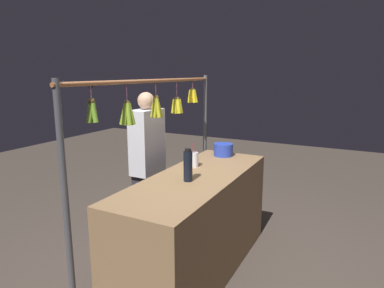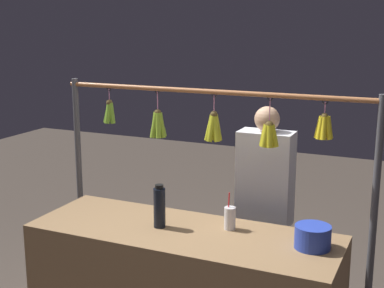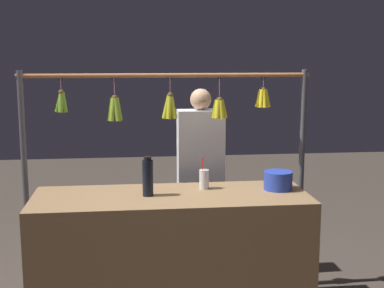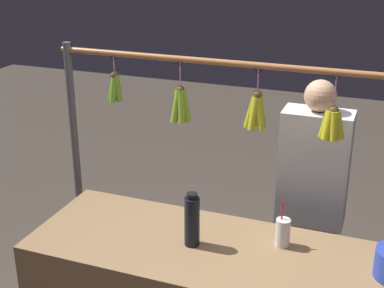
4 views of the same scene
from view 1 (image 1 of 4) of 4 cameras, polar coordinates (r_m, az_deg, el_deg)
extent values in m
plane|color=#473D35|center=(3.31, 0.65, -20.43)|extent=(12.00, 12.00, 0.00)
cube|color=olive|center=(3.09, 0.67, -13.36)|extent=(1.90, 0.67, 0.90)
cylinder|color=#4C4C51|center=(4.02, 2.17, -1.00)|extent=(0.04, 0.04, 1.74)
cylinder|color=#4C4C51|center=(2.38, -20.37, -11.13)|extent=(0.04, 0.04, 1.74)
cylinder|color=#9E6038|center=(3.00, -6.42, 10.52)|extent=(2.17, 0.03, 0.03)
torus|color=black|center=(3.63, 0.09, 10.55)|extent=(0.04, 0.02, 0.04)
cylinder|color=pink|center=(3.63, 0.09, 9.82)|extent=(0.01, 0.01, 0.09)
sphere|color=brown|center=(3.64, 0.09, 9.11)|extent=(0.04, 0.04, 0.04)
cylinder|color=yellow|center=(3.62, -0.17, 8.02)|extent=(0.06, 0.04, 0.14)
cylinder|color=yellow|center=(3.62, 0.31, 8.02)|extent=(0.05, 0.05, 0.14)
cylinder|color=yellow|center=(3.63, 0.53, 8.04)|extent=(0.04, 0.06, 0.14)
cylinder|color=yellow|center=(3.66, 0.43, 8.07)|extent=(0.06, 0.04, 0.14)
cylinder|color=yellow|center=(3.67, 0.16, 8.08)|extent=(0.05, 0.04, 0.14)
cylinder|color=yellow|center=(3.66, -0.27, 8.07)|extent=(0.04, 0.05, 0.14)
cylinder|color=yellow|center=(3.64, -0.36, 8.04)|extent=(0.05, 0.05, 0.14)
torus|color=black|center=(3.34, -2.58, 10.41)|extent=(0.04, 0.01, 0.04)
cylinder|color=pink|center=(3.34, -2.57, 8.96)|extent=(0.01, 0.01, 0.17)
sphere|color=brown|center=(3.35, -2.56, 7.54)|extent=(0.05, 0.05, 0.05)
cylinder|color=gold|center=(3.33, -2.81, 6.31)|extent=(0.06, 0.04, 0.14)
cylinder|color=gold|center=(3.33, -2.30, 6.32)|extent=(0.06, 0.06, 0.15)
cylinder|color=gold|center=(3.35, -2.03, 6.36)|extent=(0.05, 0.06, 0.14)
cylinder|color=gold|center=(3.38, -2.29, 6.40)|extent=(0.07, 0.04, 0.14)
cylinder|color=gold|center=(3.38, -2.86, 6.40)|extent=(0.05, 0.07, 0.15)
cylinder|color=gold|center=(3.35, -3.06, 6.35)|extent=(0.05, 0.06, 0.14)
torus|color=black|center=(3.02, -6.13, 10.19)|extent=(0.04, 0.01, 0.04)
cylinder|color=pink|center=(3.02, -6.11, 8.96)|extent=(0.01, 0.01, 0.13)
sphere|color=brown|center=(3.03, -6.08, 7.76)|extent=(0.05, 0.05, 0.05)
cylinder|color=gold|center=(3.02, -6.24, 6.07)|extent=(0.07, 0.04, 0.18)
cylinder|color=gold|center=(3.02, -5.79, 6.08)|extent=(0.05, 0.07, 0.18)
cylinder|color=gold|center=(3.04, -5.63, 6.13)|extent=(0.07, 0.06, 0.18)
cylinder|color=gold|center=(3.06, -6.09, 6.15)|extent=(0.06, 0.06, 0.18)
cylinder|color=gold|center=(3.04, -6.46, 6.11)|extent=(0.05, 0.07, 0.18)
torus|color=black|center=(2.69, -11.01, 9.83)|extent=(0.04, 0.01, 0.04)
cylinder|color=pink|center=(2.69, -10.94, 8.27)|extent=(0.01, 0.01, 0.14)
sphere|color=brown|center=(2.70, -10.88, 6.77)|extent=(0.05, 0.05, 0.05)
cylinder|color=#82A92A|center=(2.69, -11.22, 4.91)|extent=(0.06, 0.04, 0.17)
cylinder|color=#82A92A|center=(2.68, -10.62, 4.91)|extent=(0.06, 0.07, 0.18)
cylinder|color=#82A92A|center=(2.70, -10.25, 4.98)|extent=(0.05, 0.06, 0.18)
cylinder|color=#82A92A|center=(2.73, -10.50, 5.04)|extent=(0.06, 0.04, 0.17)
cylinder|color=#82A92A|center=(2.73, -10.95, 5.03)|extent=(0.06, 0.07, 0.18)
cylinder|color=#82A92A|center=(2.71, -11.38, 4.95)|extent=(0.06, 0.07, 0.18)
torus|color=black|center=(2.40, -16.71, 9.31)|extent=(0.04, 0.01, 0.04)
cylinder|color=pink|center=(2.40, -16.64, 8.09)|extent=(0.01, 0.01, 0.10)
sphere|color=brown|center=(2.41, -16.57, 6.93)|extent=(0.05, 0.05, 0.05)
cylinder|color=#70A32C|center=(2.40, -16.76, 5.16)|extent=(0.07, 0.04, 0.15)
cylinder|color=#70A32C|center=(2.40, -16.20, 5.19)|extent=(0.04, 0.07, 0.15)
cylinder|color=#70A32C|center=(2.42, -16.16, 5.25)|extent=(0.05, 0.04, 0.15)
cylinder|color=#70A32C|center=(2.43, -16.72, 5.22)|extent=(0.04, 0.06, 0.15)
cylinder|color=black|center=(2.75, -0.68, -3.80)|extent=(0.07, 0.07, 0.25)
cylinder|color=black|center=(2.72, -0.69, -1.04)|extent=(0.05, 0.05, 0.02)
cylinder|color=#2942B4|center=(3.61, 5.29, -0.97)|extent=(0.20, 0.20, 0.13)
cylinder|color=silver|center=(3.18, 0.44, -2.63)|extent=(0.07, 0.07, 0.14)
cylinder|color=red|center=(3.16, 0.36, -1.89)|extent=(0.01, 0.03, 0.23)
cube|color=#2D2D38|center=(3.68, -7.25, -10.41)|extent=(0.30, 0.20, 0.75)
cube|color=silver|center=(3.48, -7.56, 0.40)|extent=(0.38, 0.20, 0.66)
sphere|color=tan|center=(3.42, -7.75, 7.22)|extent=(0.17, 0.17, 0.17)
camera|label=2|loc=(4.17, 51.23, 12.73)|focal=51.49mm
camera|label=3|loc=(3.18, 73.15, 5.01)|focal=49.42mm
camera|label=4|loc=(3.31, 44.97, 17.92)|focal=51.23mm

